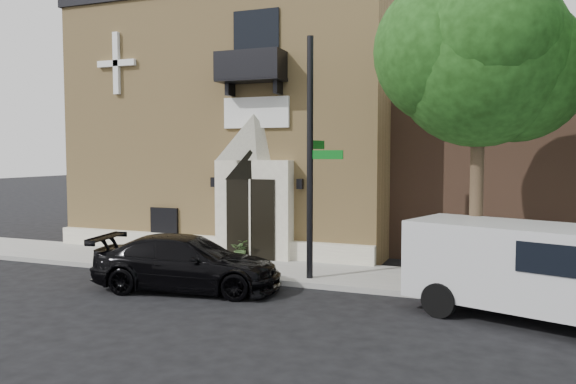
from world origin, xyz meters
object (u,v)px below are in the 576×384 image
black_sedan (187,263)px  dumpster (476,265)px  fire_hydrant (434,272)px  cargo_van (540,269)px  street_sign (311,158)px

black_sedan → dumpster: size_ratio=2.40×
fire_hydrant → dumpster: dumpster is taller
black_sedan → cargo_van: size_ratio=0.91×
cargo_van → dumpster: (-1.37, 1.92, -0.37)m
black_sedan → fire_hydrant: black_sedan is taller
fire_hydrant → dumpster: 1.04m
black_sedan → cargo_van: (8.43, 0.24, 0.44)m
street_sign → dumpster: size_ratio=3.19×
cargo_van → street_sign: 6.34m
fire_hydrant → dumpster: (0.99, 0.21, 0.22)m
black_sedan → fire_hydrant: (6.06, 1.95, -0.15)m
black_sedan → cargo_van: 8.44m
fire_hydrant → dumpster: bearing=12.0°
street_sign → fire_hydrant: bearing=6.2°
street_sign → dumpster: bearing=8.8°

